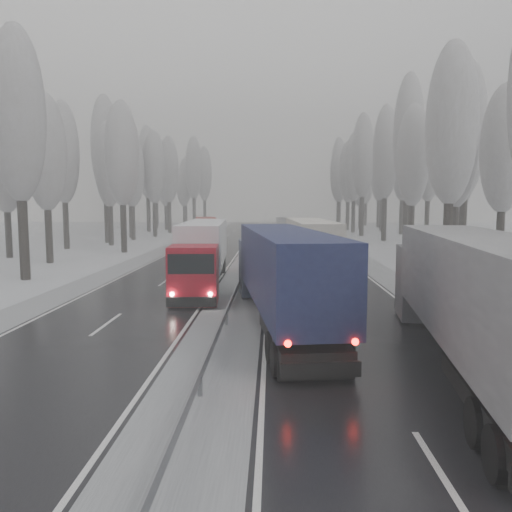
# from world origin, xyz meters

# --- Properties ---
(ground) EXTENTS (260.00, 260.00, 0.00)m
(ground) POSITION_xyz_m (0.00, 0.00, 0.00)
(ground) COLOR silver
(ground) RESTS_ON ground
(carriageway_right) EXTENTS (7.50, 200.00, 0.03)m
(carriageway_right) POSITION_xyz_m (5.25, 30.00, 0.01)
(carriageway_right) COLOR black
(carriageway_right) RESTS_ON ground
(carriageway_left) EXTENTS (7.50, 200.00, 0.03)m
(carriageway_left) POSITION_xyz_m (-5.25, 30.00, 0.01)
(carriageway_left) COLOR black
(carriageway_left) RESTS_ON ground
(median_slush) EXTENTS (3.00, 200.00, 0.04)m
(median_slush) POSITION_xyz_m (0.00, 30.00, 0.02)
(median_slush) COLOR #A5A8AD
(median_slush) RESTS_ON ground
(shoulder_right) EXTENTS (2.40, 200.00, 0.04)m
(shoulder_right) POSITION_xyz_m (10.20, 30.00, 0.02)
(shoulder_right) COLOR #A5A8AD
(shoulder_right) RESTS_ON ground
(shoulder_left) EXTENTS (2.40, 200.00, 0.04)m
(shoulder_left) POSITION_xyz_m (-10.20, 30.00, 0.02)
(shoulder_left) COLOR #A5A8AD
(shoulder_left) RESTS_ON ground
(median_guardrail) EXTENTS (0.12, 200.00, 0.76)m
(median_guardrail) POSITION_xyz_m (0.00, 29.99, 0.60)
(median_guardrail) COLOR slate
(median_guardrail) RESTS_ON ground
(tree_18) EXTENTS (3.60, 3.60, 16.58)m
(tree_18) POSITION_xyz_m (14.51, 27.03, 10.70)
(tree_18) COLOR black
(tree_18) RESTS_ON ground
(tree_19) EXTENTS (3.60, 3.60, 14.57)m
(tree_19) POSITION_xyz_m (20.02, 31.03, 9.42)
(tree_19) COLOR black
(tree_19) RESTS_ON ground
(tree_20) EXTENTS (3.60, 3.60, 15.71)m
(tree_20) POSITION_xyz_m (17.90, 35.17, 10.14)
(tree_20) COLOR black
(tree_20) RESTS_ON ground
(tree_21) EXTENTS (3.60, 3.60, 18.62)m
(tree_21) POSITION_xyz_m (20.12, 39.17, 12.00)
(tree_21) COLOR black
(tree_21) RESTS_ON ground
(tree_22) EXTENTS (3.60, 3.60, 15.86)m
(tree_22) POSITION_xyz_m (17.02, 45.60, 10.24)
(tree_22) COLOR black
(tree_22) RESTS_ON ground
(tree_23) EXTENTS (3.60, 3.60, 13.55)m
(tree_23) POSITION_xyz_m (23.31, 49.60, 8.77)
(tree_23) COLOR black
(tree_23) RESTS_ON ground
(tree_24) EXTENTS (3.60, 3.60, 20.49)m
(tree_24) POSITION_xyz_m (17.90, 51.02, 13.19)
(tree_24) COLOR black
(tree_24) RESTS_ON ground
(tree_25) EXTENTS (3.60, 3.60, 19.44)m
(tree_25) POSITION_xyz_m (24.81, 55.02, 12.52)
(tree_25) COLOR black
(tree_25) RESTS_ON ground
(tree_26) EXTENTS (3.60, 3.60, 18.78)m
(tree_26) POSITION_xyz_m (17.56, 61.27, 12.10)
(tree_26) COLOR black
(tree_26) RESTS_ON ground
(tree_27) EXTENTS (3.60, 3.60, 17.62)m
(tree_27) POSITION_xyz_m (24.72, 65.27, 11.36)
(tree_27) COLOR black
(tree_27) RESTS_ON ground
(tree_28) EXTENTS (3.60, 3.60, 19.62)m
(tree_28) POSITION_xyz_m (16.34, 71.95, 12.64)
(tree_28) COLOR black
(tree_28) RESTS_ON ground
(tree_29) EXTENTS (3.60, 3.60, 18.11)m
(tree_29) POSITION_xyz_m (23.71, 75.95, 11.67)
(tree_29) COLOR black
(tree_29) RESTS_ON ground
(tree_30) EXTENTS (3.60, 3.60, 17.86)m
(tree_30) POSITION_xyz_m (16.56, 81.70, 11.52)
(tree_30) COLOR black
(tree_30) RESTS_ON ground
(tree_31) EXTENTS (3.60, 3.60, 18.58)m
(tree_31) POSITION_xyz_m (22.48, 85.70, 11.97)
(tree_31) COLOR black
(tree_31) RESTS_ON ground
(tree_32) EXTENTS (3.60, 3.60, 17.33)m
(tree_32) POSITION_xyz_m (16.63, 89.21, 11.18)
(tree_32) COLOR black
(tree_32) RESTS_ON ground
(tree_33) EXTENTS (3.60, 3.60, 14.33)m
(tree_33) POSITION_xyz_m (19.77, 93.21, 9.26)
(tree_33) COLOR black
(tree_33) RESTS_ON ground
(tree_34) EXTENTS (3.60, 3.60, 17.63)m
(tree_34) POSITION_xyz_m (15.73, 96.32, 11.37)
(tree_34) COLOR black
(tree_34) RESTS_ON ground
(tree_35) EXTENTS (3.60, 3.60, 18.25)m
(tree_35) POSITION_xyz_m (24.94, 100.32, 11.77)
(tree_35) COLOR black
(tree_35) RESTS_ON ground
(tree_36) EXTENTS (3.60, 3.60, 20.23)m
(tree_36) POSITION_xyz_m (17.04, 106.16, 13.02)
(tree_36) COLOR black
(tree_36) RESTS_ON ground
(tree_37) EXTENTS (3.60, 3.60, 16.37)m
(tree_37) POSITION_xyz_m (24.02, 110.16, 10.56)
(tree_37) COLOR black
(tree_37) RESTS_ON ground
(tree_38) EXTENTS (3.60, 3.60, 17.97)m
(tree_38) POSITION_xyz_m (18.73, 116.73, 11.59)
(tree_38) COLOR black
(tree_38) RESTS_ON ground
(tree_39) EXTENTS (3.60, 3.60, 16.19)m
(tree_39) POSITION_xyz_m (21.55, 120.73, 10.45)
(tree_39) COLOR black
(tree_39) RESTS_ON ground
(tree_58) EXTENTS (3.60, 3.60, 17.21)m
(tree_58) POSITION_xyz_m (-15.13, 24.57, 11.10)
(tree_58) COLOR black
(tree_58) RESTS_ON ground
(tree_60) EXTENTS (3.60, 3.60, 14.84)m
(tree_60) POSITION_xyz_m (-17.75, 34.20, 9.59)
(tree_60) COLOR black
(tree_60) RESTS_ON ground
(tree_61) EXTENTS (3.60, 3.60, 13.95)m
(tree_61) POSITION_xyz_m (-23.52, 38.20, 9.02)
(tree_61) COLOR black
(tree_61) RESTS_ON ground
(tree_62) EXTENTS (3.60, 3.60, 16.04)m
(tree_62) POSITION_xyz_m (-13.94, 43.73, 10.36)
(tree_62) COLOR black
(tree_62) RESTS_ON ground
(tree_63) EXTENTS (3.60, 3.60, 16.88)m
(tree_63) POSITION_xyz_m (-21.85, 47.73, 10.89)
(tree_63) COLOR black
(tree_63) RESTS_ON ground
(tree_64) EXTENTS (3.60, 3.60, 15.42)m
(tree_64) POSITION_xyz_m (-18.26, 52.71, 9.96)
(tree_64) COLOR black
(tree_64) RESTS_ON ground
(tree_65) EXTENTS (3.60, 3.60, 19.48)m
(tree_65) POSITION_xyz_m (-20.05, 56.71, 12.55)
(tree_65) COLOR black
(tree_65) RESTS_ON ground
(tree_66) EXTENTS (3.60, 3.60, 15.23)m
(tree_66) POSITION_xyz_m (-18.16, 62.35, 9.84)
(tree_66) COLOR black
(tree_66) RESTS_ON ground
(tree_67) EXTENTS (3.60, 3.60, 17.09)m
(tree_67) POSITION_xyz_m (-19.54, 66.35, 11.03)
(tree_67) COLOR black
(tree_67) RESTS_ON ground
(tree_68) EXTENTS (3.60, 3.60, 16.65)m
(tree_68) POSITION_xyz_m (-16.58, 69.11, 10.75)
(tree_68) COLOR black
(tree_68) RESTS_ON ground
(tree_69) EXTENTS (3.60, 3.60, 19.35)m
(tree_69) POSITION_xyz_m (-21.42, 73.11, 12.46)
(tree_69) COLOR black
(tree_69) RESTS_ON ground
(tree_70) EXTENTS (3.60, 3.60, 17.09)m
(tree_70) POSITION_xyz_m (-16.33, 79.19, 11.03)
(tree_70) COLOR black
(tree_70) RESTS_ON ground
(tree_71) EXTENTS (3.60, 3.60, 19.61)m
(tree_71) POSITION_xyz_m (-21.09, 83.19, 12.63)
(tree_71) COLOR black
(tree_71) RESTS_ON ground
(tree_72) EXTENTS (3.60, 3.60, 15.11)m
(tree_72) POSITION_xyz_m (-18.93, 88.54, 9.76)
(tree_72) COLOR black
(tree_72) RESTS_ON ground
(tree_73) EXTENTS (3.60, 3.60, 17.22)m
(tree_73) POSITION_xyz_m (-21.82, 92.54, 11.11)
(tree_73) COLOR black
(tree_73) RESTS_ON ground
(tree_74) EXTENTS (3.60, 3.60, 19.68)m
(tree_74) POSITION_xyz_m (-15.07, 99.33, 12.67)
(tree_74) COLOR black
(tree_74) RESTS_ON ground
(tree_75) EXTENTS (3.60, 3.60, 18.60)m
(tree_75) POSITION_xyz_m (-24.20, 103.33, 11.99)
(tree_75) COLOR black
(tree_75) RESTS_ON ground
(tree_76) EXTENTS (3.60, 3.60, 18.55)m
(tree_76) POSITION_xyz_m (-14.05, 108.72, 11.95)
(tree_76) COLOR black
(tree_76) RESTS_ON ground
(tree_77) EXTENTS (3.60, 3.60, 14.32)m
(tree_77) POSITION_xyz_m (-19.66, 112.72, 9.26)
(tree_77) COLOR black
(tree_77) RESTS_ON ground
(tree_78) EXTENTS (3.60, 3.60, 19.55)m
(tree_78) POSITION_xyz_m (-17.56, 115.31, 12.59)
(tree_78) COLOR black
(tree_78) RESTS_ON ground
(tree_79) EXTENTS (3.60, 3.60, 17.07)m
(tree_79) POSITION_xyz_m (-20.33, 119.31, 11.01)
(tree_79) COLOR black
(tree_79) RESTS_ON ground
(truck_grey_tarp) EXTENTS (4.69, 17.06, 4.34)m
(truck_grey_tarp) POSITION_xyz_m (8.19, 6.62, 2.53)
(truck_grey_tarp) COLOR #494A4E
(truck_grey_tarp) RESTS_ON ground
(truck_blue_box) EXTENTS (4.69, 16.36, 4.16)m
(truck_blue_box) POSITION_xyz_m (2.31, 12.29, 2.43)
(truck_blue_box) COLOR #1A2442
(truck_blue_box) RESTS_ON ground
(truck_cream_box) EXTENTS (3.21, 15.97, 4.07)m
(truck_cream_box) POSITION_xyz_m (4.60, 27.19, 2.38)
(truck_cream_box) COLOR #B4AF9F
(truck_cream_box) RESTS_ON ground
(box_truck_distant) EXTENTS (2.49, 7.06, 2.60)m
(box_truck_distant) POSITION_xyz_m (3.92, 90.34, 1.32)
(box_truck_distant) COLOR silver
(box_truck_distant) RESTS_ON ground
(truck_red_white) EXTENTS (3.42, 15.85, 4.04)m
(truck_red_white) POSITION_xyz_m (-2.49, 22.90, 2.36)
(truck_red_white) COLOR #9C0817
(truck_red_white) RESTS_ON ground
(truck_red_red) EXTENTS (4.15, 14.35, 3.65)m
(truck_red_red) POSITION_xyz_m (-5.06, 43.59, 2.13)
(truck_red_red) COLOR #B90A11
(truck_red_red) RESTS_ON ground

